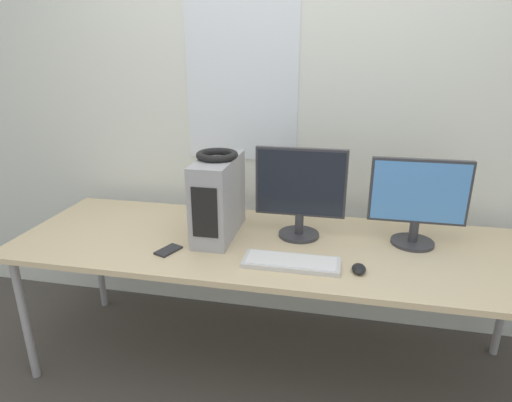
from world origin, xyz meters
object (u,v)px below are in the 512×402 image
Objects in this scene: headphones at (217,155)px; keyboard at (291,262)px; pc_tower at (218,198)px; cell_phone at (168,250)px; monitor_right_near at (418,200)px; monitor_main at (300,190)px; mouse at (359,269)px.

keyboard is at bearing -32.26° from headphones.
pc_tower is 3.08× the size of cell_phone.
cell_phone is (-1.12, -0.31, -0.22)m from monitor_right_near.
headphones is at bearing 90.00° from pc_tower.
headphones is 0.62m from keyboard.
monitor_main is (0.40, 0.06, -0.17)m from headphones.
monitor_right_near is at bearing 37.53° from cell_phone.
keyboard is (0.40, -0.25, -0.19)m from pc_tower.
headphones is (-0.00, 0.00, 0.21)m from pc_tower.
monitor_main is 1.01× the size of monitor_right_near.
headphones is 0.43m from monitor_main.
keyboard is (0.00, -0.31, -0.23)m from monitor_main.
monitor_right_near is at bearing 30.98° from keyboard.
monitor_right_near is 0.47m from mouse.
headphones is at bearing -175.40° from monitor_right_near.
headphones is at bearing -171.57° from monitor_main.
monitor_main is 0.55m from monitor_right_near.
pc_tower is at bearing -175.35° from monitor_right_near.
headphones reaches higher than keyboard.
monitor_right_near is (0.55, 0.02, -0.02)m from monitor_main.
pc_tower reaches higher than cell_phone.
keyboard is 4.60× the size of mouse.
monitor_main is (0.40, 0.06, 0.04)m from pc_tower.
monitor_main reaches higher than cell_phone.
cell_phone is at bearing -164.39° from monitor_right_near.
pc_tower is at bearing 75.01° from cell_phone.
pc_tower is 0.50m from keyboard.
monitor_main reaches higher than monitor_right_near.
mouse is (0.29, -0.31, -0.23)m from monitor_main.
mouse is 0.65× the size of cell_phone.
pc_tower is at bearing 147.83° from keyboard.
headphones is at bearing 147.74° from keyboard.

